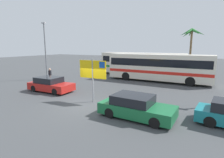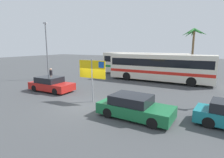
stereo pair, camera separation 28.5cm
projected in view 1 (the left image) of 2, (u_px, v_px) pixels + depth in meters
The scene contains 9 objects.
ground at pixel (88, 106), 12.59m from camera, with size 120.00×120.00×0.00m, color #424447.
bus_front_coach at pixel (158, 66), 21.09m from camera, with size 11.66×2.64×3.17m.
bus_rear_coach at pixel (142, 63), 25.46m from camera, with size 11.66×2.64×3.17m.
ferry_sign at pixel (93, 71), 13.06m from camera, with size 2.20×0.12×3.20m.
car_red at pixel (51, 85), 16.55m from camera, with size 4.19×1.94×1.32m.
car_green at pixel (136, 107), 10.48m from camera, with size 4.39×2.08×1.32m.
pedestrian_by_bus at pixel (50, 75), 19.10m from camera, with size 0.32×0.32×1.81m.
lamp_post_left_side at pixel (45, 49), 21.79m from camera, with size 0.56×0.20×6.88m.
palm_tree_seaside at pixel (191, 36), 27.87m from camera, with size 3.67×3.74×6.81m.
Camera 1 is at (7.16, -9.84, 4.11)m, focal length 28.93 mm.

